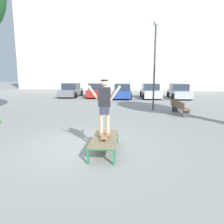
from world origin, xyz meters
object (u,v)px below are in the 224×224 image
(car_blue, at_px, (122,91))
(car_silver, at_px, (179,92))
(car_red, at_px, (97,91))
(park_bench, at_px, (179,107))
(light_post, at_px, (155,53))
(car_grey, at_px, (71,90))
(car_white, at_px, (150,91))
(skate_box, at_px, (105,139))
(skateboard, at_px, (105,136))
(skater, at_px, (104,104))

(car_blue, height_order, car_silver, same)
(car_red, relative_size, park_bench, 1.79)
(park_bench, relative_size, light_post, 0.42)
(car_grey, distance_m, car_white, 8.65)
(car_grey, bearing_deg, skate_box, -66.94)
(skate_box, relative_size, light_post, 0.33)
(car_white, bearing_deg, park_bench, -80.78)
(skateboard, height_order, light_post, light_post)
(car_red, height_order, car_white, same)
(skateboard, bearing_deg, park_bench, 64.12)
(skater, relative_size, park_bench, 0.69)
(car_blue, bearing_deg, car_white, 10.58)
(skate_box, height_order, car_white, car_white)
(car_grey, distance_m, car_silver, 11.54)
(car_grey, xyz_separation_m, car_blue, (5.77, -0.57, 0.00))
(skater, height_order, light_post, light_post)
(car_white, height_order, park_bench, car_white)
(skate_box, relative_size, park_bench, 0.80)
(skateboard, bearing_deg, skate_box, 94.23)
(park_bench, bearing_deg, car_white, 99.22)
(car_red, xyz_separation_m, car_silver, (8.66, -0.04, 0.00))
(skateboard, xyz_separation_m, park_bench, (3.36, 6.92, -0.09))
(skateboard, relative_size, skater, 0.48)
(skate_box, bearing_deg, car_red, 103.64)
(car_red, bearing_deg, skateboard, -76.39)
(skate_box, bearing_deg, car_white, 83.09)
(skateboard, relative_size, car_blue, 0.19)
(skateboard, height_order, car_silver, car_silver)
(car_red, bearing_deg, car_blue, -12.53)
(car_red, relative_size, light_post, 0.75)
(park_bench, bearing_deg, skate_box, -116.04)
(skateboard, bearing_deg, car_grey, 113.02)
(skate_box, xyz_separation_m, car_grey, (-6.74, 15.83, 0.28))
(skate_box, height_order, car_grey, car_grey)
(skateboard, xyz_separation_m, car_blue, (-0.97, 15.30, 0.15))
(car_blue, bearing_deg, car_silver, 5.98)
(skater, bearing_deg, car_red, 103.61)
(car_blue, xyz_separation_m, car_white, (2.88, 0.54, 0.00))
(skateboard, height_order, car_blue, car_blue)
(skater, distance_m, light_post, 8.78)
(park_bench, bearing_deg, skateboard, -115.88)
(car_silver, bearing_deg, skater, -106.79)
(car_grey, distance_m, car_blue, 5.80)
(skater, distance_m, park_bench, 7.77)
(skateboard, relative_size, car_grey, 0.19)
(skate_box, relative_size, skateboard, 2.39)
(car_red, height_order, light_post, light_post)
(skate_box, xyz_separation_m, park_bench, (3.36, 6.88, 0.03))
(skater, height_order, car_silver, skater)
(car_blue, relative_size, light_post, 0.74)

